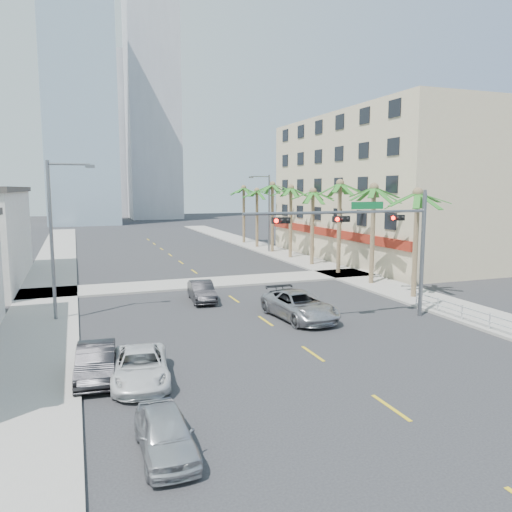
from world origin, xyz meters
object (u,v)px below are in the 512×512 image
at_px(traffic_signal_mast, 376,232).
at_px(car_lane_center, 300,306).
at_px(car_lane_left, 202,291).
at_px(car_parked_far, 140,367).
at_px(car_lane_right, 295,304).
at_px(car_parked_near, 165,433).
at_px(car_parked_mid, 96,362).

distance_m(traffic_signal_mast, car_lane_center, 5.98).
bearing_deg(car_lane_left, car_parked_far, -108.87).
distance_m(car_lane_center, car_lane_right, 0.72).
xyz_separation_m(car_lane_left, car_lane_center, (4.21, -6.39, 0.11)).
bearing_deg(car_parked_far, car_lane_center, 39.86).
bearing_deg(car_parked_far, car_lane_left, 72.87).
distance_m(car_lane_left, car_lane_center, 7.65).
distance_m(car_parked_far, car_lane_right, 12.16).
xyz_separation_m(car_parked_near, car_parked_mid, (-1.60, 6.60, 0.05)).
xyz_separation_m(traffic_signal_mast, car_lane_left, (-7.99, 8.16, -4.39)).
bearing_deg(car_parked_near, traffic_signal_mast, 37.25).
bearing_deg(car_lane_left, car_parked_near, -102.22).
xyz_separation_m(car_lane_center, car_lane_right, (0.00, 0.71, -0.06)).
relative_size(car_parked_near, car_lane_right, 0.73).
height_order(car_lane_center, car_lane_right, car_lane_center).
distance_m(traffic_signal_mast, car_parked_far, 15.04).
bearing_deg(car_parked_far, car_parked_mid, 154.51).
relative_size(car_parked_mid, car_lane_right, 0.82).
distance_m(traffic_signal_mast, car_parked_near, 17.63).
distance_m(car_parked_near, car_parked_far, 5.61).
distance_m(traffic_signal_mast, car_parked_mid, 16.24).
relative_size(traffic_signal_mast, car_parked_mid, 2.68).
relative_size(car_parked_near, car_lane_center, 0.65).
height_order(car_parked_mid, car_lane_right, car_lane_right).
bearing_deg(car_lane_left, traffic_signal_mast, -41.00).
relative_size(traffic_signal_mast, car_lane_right, 2.21).
relative_size(car_parked_far, car_lane_center, 0.81).
bearing_deg(car_lane_right, car_parked_far, -144.20).
xyz_separation_m(car_parked_near, car_lane_left, (5.59, 18.48, 0.04)).
bearing_deg(car_parked_near, car_lane_right, 52.60).
distance_m(car_parked_near, car_lane_left, 19.31).
xyz_separation_m(car_parked_near, car_lane_right, (9.80, 12.81, 0.10)).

